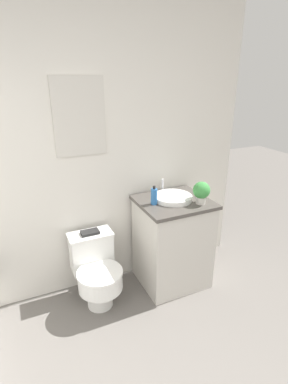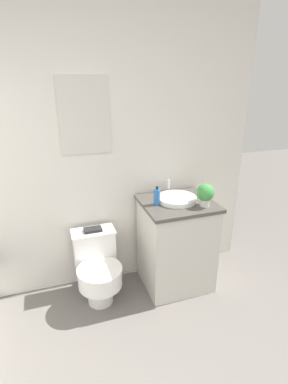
{
  "view_description": "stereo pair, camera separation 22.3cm",
  "coord_description": "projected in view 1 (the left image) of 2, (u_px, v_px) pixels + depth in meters",
  "views": [
    {
      "loc": [
        -0.31,
        -0.1,
        1.84
      ],
      "look_at": [
        0.56,
        1.79,
        1.02
      ],
      "focal_mm": 28.0,
      "sensor_mm": 36.0,
      "label": 1
    },
    {
      "loc": [
        -0.1,
        -0.18,
        1.84
      ],
      "look_at": [
        0.56,
        1.79,
        1.02
      ],
      "focal_mm": 28.0,
      "sensor_mm": 36.0,
      "label": 2
    }
  ],
  "objects": [
    {
      "name": "wall_back",
      "position": [
        54.0,
        155.0,
        2.33
      ],
      "size": [
        3.46,
        0.07,
        2.5
      ],
      "color": "silver",
      "rests_on": "ground_plane"
    },
    {
      "name": "potted_plant",
      "position": [
        201.0,
        191.0,
        2.48
      ],
      "size": [
        0.14,
        0.14,
        0.19
      ],
      "color": "beige",
      "rests_on": "vanity"
    },
    {
      "name": "vanity",
      "position": [
        172.0,
        242.0,
        2.73
      ],
      "size": [
        0.61,
        0.55,
        0.82
      ],
      "color": "beige",
      "rests_on": "ground_plane"
    },
    {
      "name": "soap_bottle",
      "position": [
        154.0,
        196.0,
        2.48
      ],
      "size": [
        0.05,
        0.05,
        0.16
      ],
      "color": "#2D6BB2",
      "rests_on": "vanity"
    },
    {
      "name": "book_on_tank",
      "position": [
        90.0,
        232.0,
        2.51
      ],
      "size": [
        0.15,
        0.09,
        0.02
      ],
      "color": "black",
      "rests_on": "toilet"
    },
    {
      "name": "toilet",
      "position": [
        96.0,
        270.0,
        2.51
      ],
      "size": [
        0.37,
        0.52,
        0.59
      ],
      "color": "white",
      "rests_on": "ground_plane"
    },
    {
      "name": "sink",
      "position": [
        173.0,
        197.0,
        2.59
      ],
      "size": [
        0.33,
        0.37,
        0.13
      ],
      "color": "white",
      "rests_on": "vanity"
    }
  ]
}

